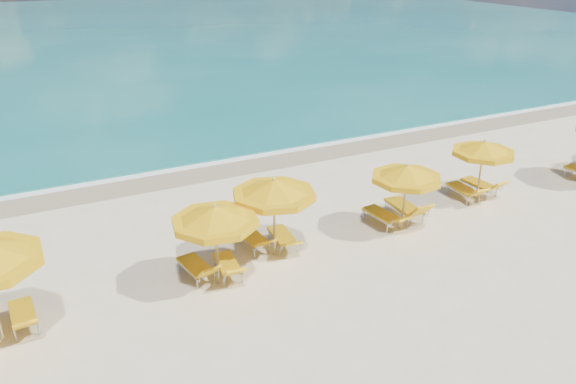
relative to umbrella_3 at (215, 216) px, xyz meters
name	(u,v)px	position (x,y,z in m)	size (l,w,h in m)	color
ground_plane	(311,249)	(3.01, 0.49, -1.92)	(120.00, 120.00, 0.00)	beige
ocean	(78,34)	(3.01, 48.49, -1.92)	(120.00, 80.00, 0.30)	#126563
wet_sand_band	(222,166)	(3.01, 7.89, -1.92)	(120.00, 2.60, 0.01)	tan
foam_line	(215,160)	(3.01, 8.69, -1.92)	(120.00, 1.20, 0.03)	white
whitecap_near	(39,123)	(-2.99, 17.49, -1.92)	(14.00, 0.36, 0.05)	white
whitecap_far	(246,71)	(11.01, 24.49, -1.92)	(18.00, 0.30, 0.05)	white
umbrella_3	(215,216)	(0.00, 0.00, 0.00)	(2.64, 2.64, 2.25)	tan
umbrella_4	(274,190)	(1.92, 0.66, 0.09)	(2.55, 2.55, 2.36)	tan
umbrella_5	(406,174)	(6.10, 0.33, -0.08)	(2.62, 2.62, 2.16)	tan
umbrella_6	(484,149)	(9.82, 1.02, -0.10)	(2.79, 2.79, 2.13)	tan
lounger_2_right	(24,319)	(-4.61, 0.27, -1.72)	(0.63, 1.63, 0.73)	#A5A8AD
lounger_3_left	(197,271)	(-0.42, 0.48, -1.71)	(0.80, 1.70, 0.79)	#A5A8AD
lounger_3_right	(228,269)	(0.35, 0.23, -1.72)	(0.69, 1.65, 0.72)	#A5A8AD
lounger_4_left	(254,242)	(1.54, 1.26, -1.72)	(0.65, 1.67, 0.70)	#A5A8AD
lounger_4_right	(283,240)	(2.34, 1.00, -1.73)	(0.69, 1.69, 0.62)	#A5A8AD
lounger_5_left	(382,219)	(5.74, 0.85, -1.72)	(0.75, 1.78, 0.66)	#A5A8AD
lounger_5_right	(405,212)	(6.64, 0.89, -1.68)	(0.72, 1.87, 0.91)	#A5A8AD
lounger_6_left	(464,193)	(9.39, 1.21, -1.71)	(0.67, 1.69, 0.75)	#A5A8AD
lounger_6_right	(480,188)	(10.23, 1.31, -1.71)	(0.67, 1.69, 0.79)	#A5A8AD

